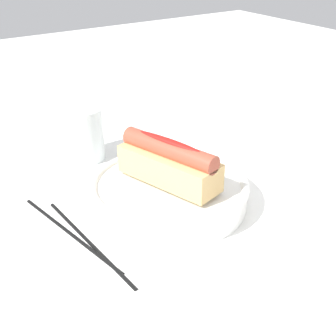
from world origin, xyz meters
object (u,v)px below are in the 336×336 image
hotdog_front (168,163)px  chopstick_far (70,232)px  serving_bowl (168,191)px  napkin_box (318,195)px  water_glass (83,136)px  chopstick_near (89,241)px

hotdog_front → chopstick_far: hotdog_front is taller
serving_bowl → chopstick_far: 0.15m
hotdog_front → chopstick_far: 0.16m
hotdog_front → napkin_box: bearing=26.0°
water_glass → hotdog_front: bearing=9.7°
hotdog_front → napkin_box: (0.18, 0.09, 0.01)m
hotdog_front → water_glass: (-0.20, -0.03, -0.02)m
serving_bowl → chopstick_near: bearing=-81.5°
napkin_box → serving_bowl: bearing=-168.0°
serving_bowl → hotdog_front: size_ratio=1.43×
hotdog_front → chopstick_near: (0.02, -0.13, -0.06)m
water_glass → napkin_box: napkin_box is taller
serving_bowl → chopstick_near: serving_bowl is taller
serving_bowl → hotdog_front: hotdog_front is taller
serving_bowl → water_glass: water_glass is taller
serving_bowl → chopstick_near: size_ratio=1.02×
serving_bowl → chopstick_far: (-0.01, -0.15, -0.02)m
water_glass → chopstick_far: 0.22m
serving_bowl → hotdog_front: bearing=88.1°
hotdog_front → water_glass: bearing=-170.3°
serving_bowl → napkin_box: 0.21m
napkin_box → chopstick_far: napkin_box is taller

